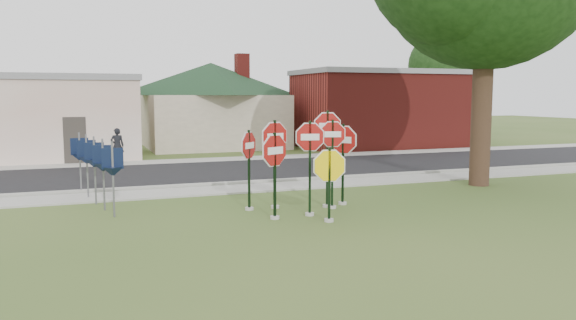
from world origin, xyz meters
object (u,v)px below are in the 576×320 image
object	(u,v)px
stop_sign_center	(310,155)
stop_sign_yellow	(329,176)
pedestrian	(117,146)
stop_sign_left	(275,163)

from	to	relation	value
stop_sign_center	stop_sign_yellow	bearing A→B (deg)	-78.09
stop_sign_center	pedestrian	distance (m)	13.93
stop_sign_center	pedestrian	bearing A→B (deg)	106.99
stop_sign_center	stop_sign_yellow	size ratio (longest dim) A/B	1.31
stop_sign_center	stop_sign_left	bearing A→B (deg)	-176.10
stop_sign_yellow	stop_sign_center	bearing A→B (deg)	101.91
stop_sign_left	stop_sign_center	bearing A→B (deg)	3.90
stop_sign_center	stop_sign_yellow	distance (m)	0.98
stop_sign_left	stop_sign_yellow	bearing A→B (deg)	-33.38
stop_sign_left	pedestrian	distance (m)	13.73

